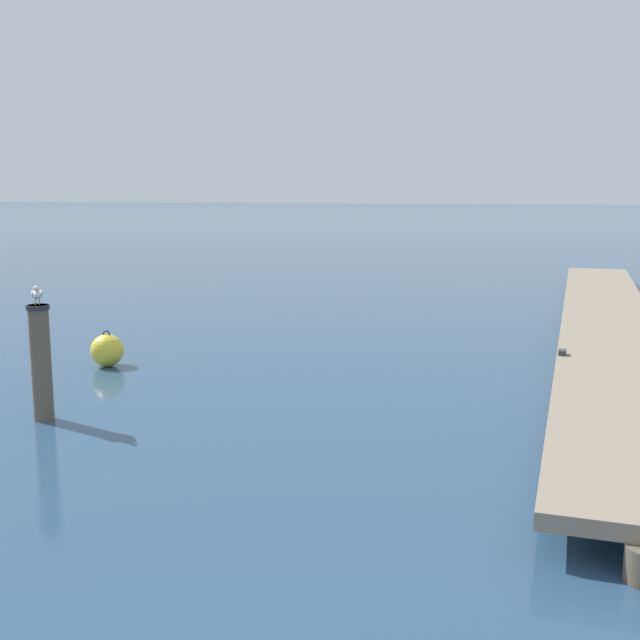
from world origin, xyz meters
TOP-DOWN VIEW (x-y plane):
  - floating_dock at (6.15, 17.09)m, footprint 1.87×21.62m
  - mooring_piling at (-1.12, 8.58)m, footprint 0.30×0.30m
  - perched_seagull at (-1.12, 8.58)m, footprint 0.28×0.33m
  - mooring_buoy at (-2.14, 11.57)m, footprint 0.56×0.56m

SIDE VIEW (x-z plane):
  - mooring_buoy at x=-2.14m, z-range -0.04..0.60m
  - floating_dock at x=6.15m, z-range 0.10..0.63m
  - mooring_piling at x=-1.12m, z-range 0.04..1.58m
  - perched_seagull at x=-1.12m, z-range 1.56..1.82m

